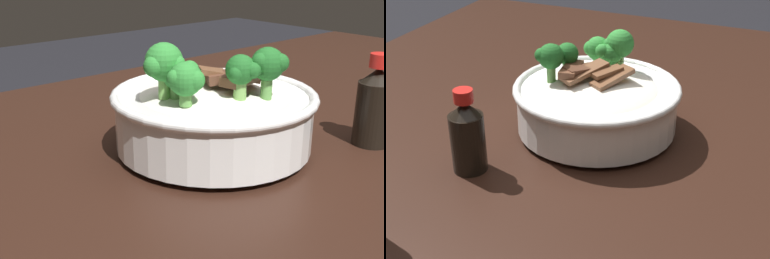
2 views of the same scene
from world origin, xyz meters
The scene contains 3 objects.
dining_table centered at (0.00, 0.00, 0.69)m, with size 1.59×1.05×0.77m.
rice_bowl centered at (0.17, -0.07, 0.83)m, with size 0.26×0.26×0.15m.
soy_sauce_bottle centered at (-0.01, 0.05, 0.82)m, with size 0.05×0.05×0.12m.
Camera 2 is at (-0.57, -0.35, 1.20)m, focal length 52.34 mm.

